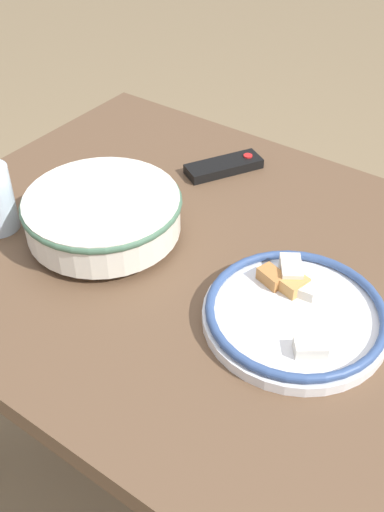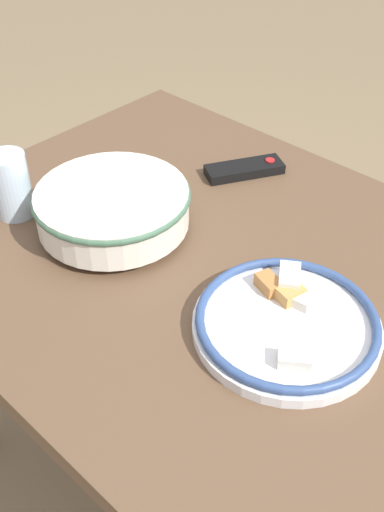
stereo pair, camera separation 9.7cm
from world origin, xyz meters
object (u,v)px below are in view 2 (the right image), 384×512
(noodle_bowl, at_px, (113,207))
(tv_remote, at_px, (244,169))
(food_plate, at_px, (287,322))
(drinking_glass, at_px, (11,185))

(noodle_bowl, xyz_separation_m, tv_remote, (0.05, 0.31, -0.04))
(food_plate, distance_m, tv_remote, 0.44)
(food_plate, relative_size, drinking_glass, 2.27)
(noodle_bowl, distance_m, tv_remote, 0.31)
(food_plate, xyz_separation_m, tv_remote, (-0.32, 0.30, -0.01))
(food_plate, xyz_separation_m, drinking_glass, (-0.55, -0.10, 0.05))
(food_plate, bearing_deg, tv_remote, 137.40)
(noodle_bowl, height_order, food_plate, noodle_bowl)
(food_plate, height_order, drinking_glass, drinking_glass)
(noodle_bowl, relative_size, tv_remote, 1.69)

